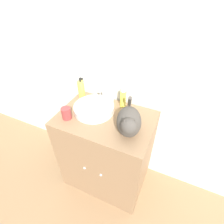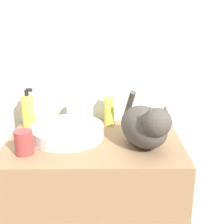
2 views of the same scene
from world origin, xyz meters
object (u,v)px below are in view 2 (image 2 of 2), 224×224
object	(u,v)px
cat	(145,126)
cup	(24,142)
spray_bottle	(109,107)
soap_bottle	(28,110)

from	to	relation	value
cat	cup	world-z (taller)	cat
cup	spray_bottle	bearing A→B (deg)	44.13
cat	spray_bottle	distance (m)	0.31
soap_bottle	cup	world-z (taller)	soap_bottle
soap_bottle	spray_bottle	xyz separation A→B (m)	(0.40, 0.02, 0.01)
cat	soap_bottle	bearing A→B (deg)	-134.18
soap_bottle	cup	size ratio (longest dim) A/B	2.00
cup	soap_bottle	bearing A→B (deg)	100.52
soap_bottle	cat	bearing A→B (deg)	-24.54
cat	soap_bottle	distance (m)	0.61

